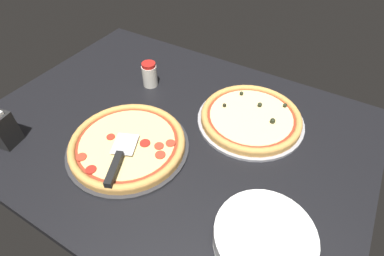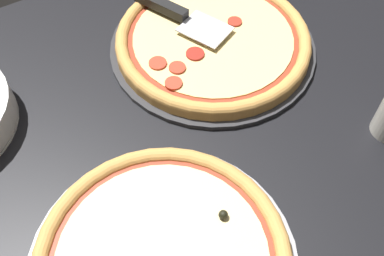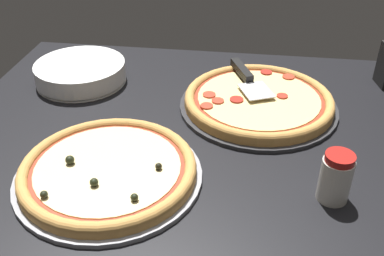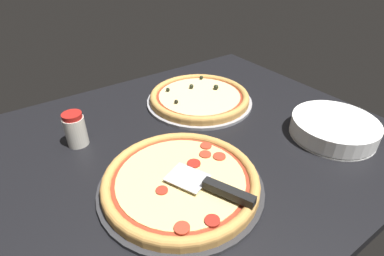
{
  "view_description": "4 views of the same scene",
  "coord_description": "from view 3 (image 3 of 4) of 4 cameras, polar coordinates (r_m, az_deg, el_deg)",
  "views": [
    {
      "loc": [
        44.67,
        -61.2,
        73.8
      ],
      "look_at": [
        7.8,
        0.96,
        3.0
      ],
      "focal_mm": 28.0,
      "sensor_mm": 36.0,
      "label": 1
    },
    {
      "loc": [
        30.39,
        37.64,
        62.19
      ],
      "look_at": [
        7.8,
        0.96,
        3.0
      ],
      "focal_mm": 42.0,
      "sensor_mm": 36.0,
      "label": 2
    },
    {
      "loc": [
        -4.12,
        85.1,
        58.37
      ],
      "look_at": [
        7.8,
        0.96,
        3.0
      ],
      "focal_mm": 42.0,
      "sensor_mm": 36.0,
      "label": 3
    },
    {
      "loc": [
        -35.2,
        -60.08,
        52.08
      ],
      "look_at": [
        7.8,
        0.96,
        3.0
      ],
      "focal_mm": 28.0,
      "sensor_mm": 36.0,
      "label": 4
    }
  ],
  "objects": [
    {
      "name": "pizza_pan_back",
      "position": [
        0.93,
        -10.49,
        -6.01
      ],
      "size": [
        37.93,
        37.93,
        1.0
      ],
      "primitive_type": "cylinder",
      "color": "#939399",
      "rests_on": "ground_plane"
    },
    {
      "name": "pizza_back",
      "position": [
        0.92,
        -10.61,
        -5.14
      ],
      "size": [
        35.66,
        35.66,
        3.81
      ],
      "color": "#C68E47",
      "rests_on": "pizza_pan_back"
    },
    {
      "name": "parmesan_shaker",
      "position": [
        0.88,
        17.78,
        -6.0
      ],
      "size": [
        5.97,
        5.97,
        10.23
      ],
      "color": "silver",
      "rests_on": "ground_plane"
    },
    {
      "name": "serving_spatula",
      "position": [
        1.22,
        6.72,
        6.78
      ],
      "size": [
        12.65,
        21.2,
        2.0
      ],
      "color": "#B7B7BC",
      "rests_on": "pizza_front"
    },
    {
      "name": "pizza_front",
      "position": [
        1.15,
        8.44,
        3.57
      ],
      "size": [
        37.58,
        37.58,
        2.95
      ],
      "color": "#C68E47",
      "rests_on": "pizza_pan_front"
    },
    {
      "name": "ground_plane",
      "position": [
        1.04,
        4.32,
        -2.25
      ],
      "size": [
        133.03,
        98.76,
        3.6
      ],
      "primitive_type": "cube",
      "color": "black"
    },
    {
      "name": "pizza_pan_front",
      "position": [
        1.16,
        8.38,
        2.75
      ],
      "size": [
        39.98,
        39.98,
        1.0
      ],
      "primitive_type": "cylinder",
      "color": "#2D2D30",
      "rests_on": "ground_plane"
    },
    {
      "name": "plate_stack",
      "position": [
        1.31,
        -13.96,
        6.87
      ],
      "size": [
        25.03,
        25.03,
        5.6
      ],
      "color": "white",
      "rests_on": "ground_plane"
    }
  ]
}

